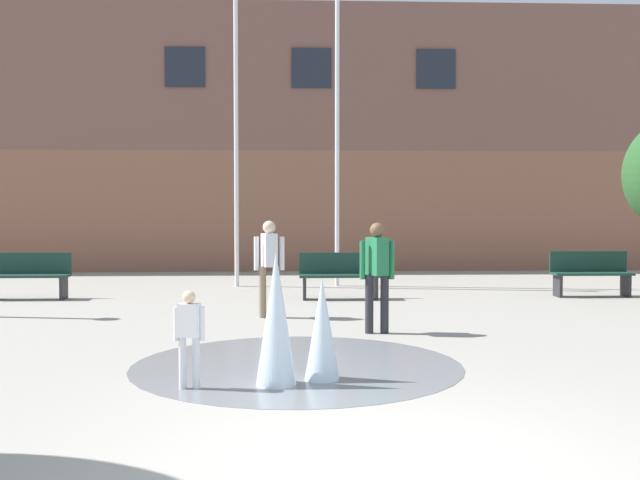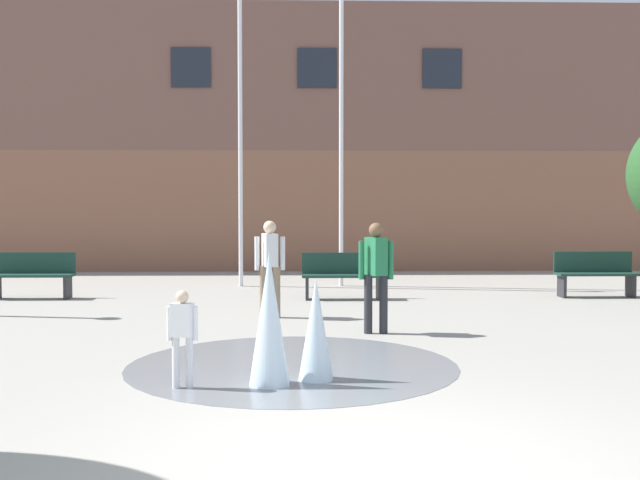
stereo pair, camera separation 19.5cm
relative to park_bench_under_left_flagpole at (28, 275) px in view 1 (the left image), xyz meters
The scene contains 11 objects.
ground_plane 11.43m from the park_bench_under_left_flagpole, 59.61° to the right, with size 100.00×100.00×0.00m, color #9E998E.
library_building 11.28m from the park_bench_under_left_flagpole, 57.65° to the left, with size 36.00×6.05×7.55m.
splash_fountain 8.76m from the park_bench_under_left_flagpole, 53.85° to the right, with size 3.79×3.79×1.37m.
park_bench_under_left_flagpole is the anchor object (origin of this frame).
park_bench_under_right_flagpole 6.13m from the park_bench_under_left_flagpole, ahead, with size 1.60×0.44×0.91m.
park_bench_near_trashcan 11.25m from the park_bench_under_left_flagpole, ahead, with size 1.60×0.44×0.91m.
child_in_fountain 8.53m from the park_bench_under_left_flagpole, 61.14° to the right, with size 0.31×0.17×0.99m.
adult_near_bench 5.51m from the park_bench_under_left_flagpole, 29.19° to the right, with size 0.50×0.38×1.59m.
adult_watching 7.69m from the park_bench_under_left_flagpole, 33.84° to the right, with size 0.50×0.39×1.59m.
flagpole_left 6.01m from the park_bench_under_left_flagpole, 29.19° to the left, with size 0.80×0.10×8.34m.
flagpole_right 7.77m from the park_bench_under_left_flagpole, 19.47° to the left, with size 0.80×0.10×8.52m.
Camera 1 is at (-0.68, -5.05, 1.81)m, focal length 42.00 mm.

